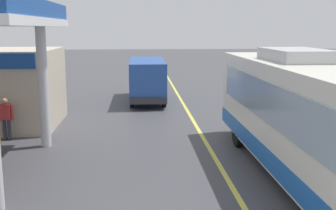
{
  "coord_description": "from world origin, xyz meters",
  "views": [
    {
      "loc": [
        -2.51,
        -4.32,
        4.31
      ],
      "look_at": [
        -1.5,
        10.0,
        1.6
      ],
      "focal_mm": 43.8,
      "sensor_mm": 36.0,
      "label": 1
    }
  ],
  "objects": [
    {
      "name": "minibus_opposing_lane",
      "position": [
        -2.05,
        19.92,
        1.47
      ],
      "size": [
        2.04,
        6.13,
        2.44
      ],
      "color": "#264C9E",
      "rests_on": "ground"
    },
    {
      "name": "coach_bus_main",
      "position": [
        2.23,
        6.8,
        1.72
      ],
      "size": [
        2.6,
        11.04,
        3.69
      ],
      "color": "silver",
      "rests_on": "ground"
    },
    {
      "name": "lane_divider_stripe",
      "position": [
        0.0,
        15.0,
        0.0
      ],
      "size": [
        0.16,
        50.0,
        0.01
      ],
      "primitive_type": "cube",
      "color": "#D8CC4C",
      "rests_on": "ground"
    },
    {
      "name": "pedestrian_near_pump",
      "position": [
        -7.68,
        11.56,
        0.93
      ],
      "size": [
        0.55,
        0.22,
        1.66
      ],
      "color": "#33333F",
      "rests_on": "ground"
    },
    {
      "name": "ground",
      "position": [
        0.0,
        20.0,
        0.0
      ],
      "size": [
        120.0,
        120.0,
        0.0
      ],
      "primitive_type": "plane",
      "color": "#424247"
    }
  ]
}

